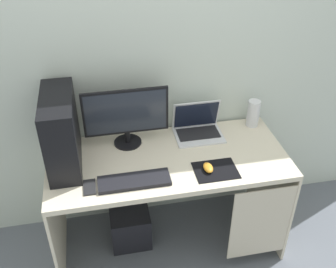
{
  "coord_description": "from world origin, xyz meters",
  "views": [
    {
      "loc": [
        -0.39,
        -1.94,
        2.31
      ],
      "look_at": [
        0.0,
        0.0,
        0.94
      ],
      "focal_mm": 42.46,
      "sensor_mm": 36.0,
      "label": 1
    }
  ],
  "objects_px": {
    "monitor": "(126,116)",
    "laptop": "(198,128)",
    "pc_tower": "(61,132)",
    "mouse_left": "(208,168)",
    "keyboard": "(134,181)",
    "cell_phone": "(90,187)",
    "subwoofer": "(130,225)",
    "speaker": "(253,113)"
  },
  "relations": [
    {
      "from": "cell_phone",
      "to": "speaker",
      "type": "bearing_deg",
      "value": 20.91
    },
    {
      "from": "laptop",
      "to": "speaker",
      "type": "bearing_deg",
      "value": 4.43
    },
    {
      "from": "speaker",
      "to": "subwoofer",
      "type": "height_order",
      "value": "speaker"
    },
    {
      "from": "speaker",
      "to": "subwoofer",
      "type": "bearing_deg",
      "value": -168.24
    },
    {
      "from": "pc_tower",
      "to": "mouse_left",
      "type": "bearing_deg",
      "value": -16.59
    },
    {
      "from": "monitor",
      "to": "mouse_left",
      "type": "bearing_deg",
      "value": -39.99
    },
    {
      "from": "mouse_left",
      "to": "keyboard",
      "type": "bearing_deg",
      "value": -177.45
    },
    {
      "from": "monitor",
      "to": "laptop",
      "type": "height_order",
      "value": "monitor"
    },
    {
      "from": "pc_tower",
      "to": "keyboard",
      "type": "relative_size",
      "value": 1.14
    },
    {
      "from": "mouse_left",
      "to": "subwoofer",
      "type": "bearing_deg",
      "value": 154.16
    },
    {
      "from": "monitor",
      "to": "speaker",
      "type": "bearing_deg",
      "value": 3.42
    },
    {
      "from": "mouse_left",
      "to": "laptop",
      "type": "bearing_deg",
      "value": 84.33
    },
    {
      "from": "laptop",
      "to": "speaker",
      "type": "distance_m",
      "value": 0.41
    },
    {
      "from": "monitor",
      "to": "speaker",
      "type": "height_order",
      "value": "monitor"
    },
    {
      "from": "mouse_left",
      "to": "pc_tower",
      "type": "bearing_deg",
      "value": 163.41
    },
    {
      "from": "speaker",
      "to": "mouse_left",
      "type": "bearing_deg",
      "value": -136.29
    },
    {
      "from": "monitor",
      "to": "laptop",
      "type": "xyz_separation_m",
      "value": [
        0.48,
        0.02,
        -0.17
      ]
    },
    {
      "from": "speaker",
      "to": "mouse_left",
      "type": "xyz_separation_m",
      "value": [
        -0.44,
        -0.42,
        -0.07
      ]
    },
    {
      "from": "pc_tower",
      "to": "mouse_left",
      "type": "relative_size",
      "value": 5.0
    },
    {
      "from": "monitor",
      "to": "mouse_left",
      "type": "xyz_separation_m",
      "value": [
        0.44,
        -0.37,
        -0.19
      ]
    },
    {
      "from": "mouse_left",
      "to": "cell_phone",
      "type": "bearing_deg",
      "value": -178.72
    },
    {
      "from": "laptop",
      "to": "pc_tower",
      "type": "bearing_deg",
      "value": -170.72
    },
    {
      "from": "speaker",
      "to": "monitor",
      "type": "bearing_deg",
      "value": -176.58
    },
    {
      "from": "mouse_left",
      "to": "subwoofer",
      "type": "distance_m",
      "value": 0.84
    },
    {
      "from": "monitor",
      "to": "subwoofer",
      "type": "xyz_separation_m",
      "value": [
        -0.04,
        -0.14,
        -0.84
      ]
    },
    {
      "from": "cell_phone",
      "to": "monitor",
      "type": "bearing_deg",
      "value": 55.56
    },
    {
      "from": "monitor",
      "to": "cell_phone",
      "type": "bearing_deg",
      "value": -124.44
    },
    {
      "from": "pc_tower",
      "to": "monitor",
      "type": "distance_m",
      "value": 0.41
    },
    {
      "from": "laptop",
      "to": "keyboard",
      "type": "xyz_separation_m",
      "value": [
        -0.49,
        -0.41,
        -0.03
      ]
    },
    {
      "from": "keyboard",
      "to": "mouse_left",
      "type": "distance_m",
      "value": 0.45
    },
    {
      "from": "laptop",
      "to": "mouse_left",
      "type": "xyz_separation_m",
      "value": [
        -0.04,
        -0.39,
        -0.02
      ]
    },
    {
      "from": "keyboard",
      "to": "mouse_left",
      "type": "bearing_deg",
      "value": 2.55
    },
    {
      "from": "mouse_left",
      "to": "cell_phone",
      "type": "xyz_separation_m",
      "value": [
        -0.71,
        -0.02,
        -0.02
      ]
    },
    {
      "from": "pc_tower",
      "to": "cell_phone",
      "type": "height_order",
      "value": "pc_tower"
    },
    {
      "from": "speaker",
      "to": "keyboard",
      "type": "bearing_deg",
      "value": -153.59
    },
    {
      "from": "monitor",
      "to": "laptop",
      "type": "relative_size",
      "value": 1.68
    },
    {
      "from": "monitor",
      "to": "mouse_left",
      "type": "height_order",
      "value": "monitor"
    },
    {
      "from": "laptop",
      "to": "mouse_left",
      "type": "relative_size",
      "value": 3.35
    },
    {
      "from": "keyboard",
      "to": "mouse_left",
      "type": "height_order",
      "value": "mouse_left"
    },
    {
      "from": "pc_tower",
      "to": "cell_phone",
      "type": "distance_m",
      "value": 0.37
    },
    {
      "from": "monitor",
      "to": "speaker",
      "type": "distance_m",
      "value": 0.89
    },
    {
      "from": "laptop",
      "to": "cell_phone",
      "type": "xyz_separation_m",
      "value": [
        -0.75,
        -0.41,
        -0.04
      ]
    }
  ]
}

